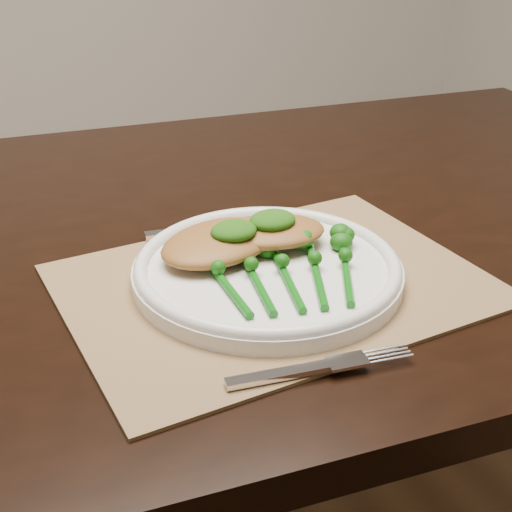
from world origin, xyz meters
name	(u,v)px	position (x,y,z in m)	size (l,w,h in m)	color
dining_table	(212,442)	(-0.01, -0.01, 0.38)	(1.67, 1.04, 0.75)	black
placemat	(274,284)	(0.00, -0.19, 0.75)	(0.44, 0.32, 0.00)	olive
dinner_plate	(267,268)	(0.00, -0.18, 0.77)	(0.29, 0.29, 0.03)	white
knife	(210,228)	(-0.02, -0.04, 0.76)	(0.20, 0.04, 0.01)	silver
fork	(332,365)	(-0.02, -0.36, 0.76)	(0.18, 0.04, 0.01)	silver
chicken_fillet_left	(219,242)	(-0.04, -0.14, 0.79)	(0.14, 0.10, 0.03)	#99642C
chicken_fillet_right	(272,231)	(0.02, -0.14, 0.79)	(0.12, 0.08, 0.02)	#99642C
pesto_dollop_left	(234,231)	(-0.03, -0.15, 0.80)	(0.05, 0.04, 0.02)	#164309
pesto_dollop_right	(272,220)	(0.02, -0.15, 0.80)	(0.05, 0.05, 0.02)	#164309
broccolini_bundle	(287,278)	(0.00, -0.23, 0.78)	(0.19, 0.20, 0.04)	#0B560D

